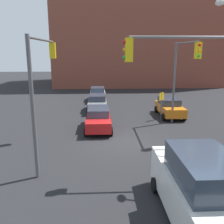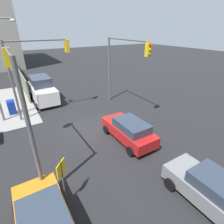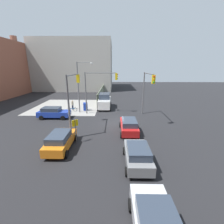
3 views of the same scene
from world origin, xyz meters
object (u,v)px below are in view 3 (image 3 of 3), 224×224
object	(u,v)px
hatchback_gray	(138,155)
van_white_delivery	(105,101)
sedan_blue	(53,113)
pedestrian_crossing	(73,105)
hatchback_orange	(61,140)
traffic_signal_ne_corner	(98,85)
traffic_signal_se_corner	(147,86)
traffic_signal_nw_corner	(73,92)
mailbox_blue	(85,106)
street_lamp_corner	(80,84)
hatchback_red	(129,125)
bicycle_leaning_on_fence	(72,109)
smokestack	(18,65)

from	to	relation	value
hatchback_gray	van_white_delivery	distance (m)	17.20
sedan_blue	pedestrian_crossing	world-z (taller)	pedestrian_crossing
sedan_blue	hatchback_orange	size ratio (longest dim) A/B	1.02
traffic_signal_ne_corner	traffic_signal_se_corner	bearing A→B (deg)	-107.97
traffic_signal_nw_corner	hatchback_orange	size ratio (longest dim) A/B	1.48
traffic_signal_se_corner	pedestrian_crossing	xyz separation A→B (m)	(4.59, 11.90, -3.81)
hatchback_orange	mailbox_blue	bearing A→B (deg)	0.72
traffic_signal_nw_corner	hatchback_gray	xyz separation A→B (m)	(-6.16, -6.29, -3.75)
traffic_signal_ne_corner	hatchback_gray	distance (m)	14.52
street_lamp_corner	mailbox_blue	world-z (taller)	street_lamp_corner
street_lamp_corner	hatchback_orange	size ratio (longest dim) A/B	1.82
street_lamp_corner	hatchback_red	distance (m)	11.38
hatchback_red	bicycle_leaning_on_fence	bearing A→B (deg)	46.17
van_white_delivery	pedestrian_crossing	world-z (taller)	van_white_delivery
smokestack	hatchback_orange	size ratio (longest dim) A/B	3.66
traffic_signal_ne_corner	bicycle_leaning_on_fence	size ratio (longest dim) A/B	3.71
traffic_signal_ne_corner	smokestack	bearing A→B (deg)	47.90
mailbox_blue	bicycle_leaning_on_fence	distance (m)	2.32
smokestack	sedan_blue	world-z (taller)	smokestack
street_lamp_corner	traffic_signal_ne_corner	bearing A→B (deg)	-101.94
smokestack	bicycle_leaning_on_fence	xyz separation A→B (m)	(-23.69, -22.80, -7.71)
smokestack	sedan_blue	distance (m)	35.25
pedestrian_crossing	sedan_blue	bearing A→B (deg)	151.53
sedan_blue	hatchback_red	world-z (taller)	same
mailbox_blue	sedan_blue	size ratio (longest dim) A/B	0.32
sedan_blue	hatchback_red	distance (m)	11.63
smokestack	mailbox_blue	size ratio (longest dim) A/B	11.27
mailbox_blue	hatchback_gray	distance (m)	16.49
smokestack	hatchback_red	bearing A→B (deg)	-135.48
mailbox_blue	pedestrian_crossing	distance (m)	2.48
smokestack	hatchback_red	size ratio (longest dim) A/B	3.64
pedestrian_crossing	bicycle_leaning_on_fence	xyz separation A→B (m)	(-1.20, -0.20, -0.50)
hatchback_red	bicycle_leaning_on_fence	distance (m)	12.29
hatchback_gray	van_white_delivery	size ratio (longest dim) A/B	0.73
hatchback_gray	pedestrian_crossing	world-z (taller)	pedestrian_crossing
traffic_signal_se_corner	traffic_signal_nw_corner	bearing A→B (deg)	118.43
sedan_blue	mailbox_blue	bearing A→B (deg)	-42.83
bicycle_leaning_on_fence	hatchback_red	bearing A→B (deg)	-133.83
hatchback_red	traffic_signal_ne_corner	bearing A→B (deg)	29.70
traffic_signal_se_corner	traffic_signal_ne_corner	size ratio (longest dim) A/B	1.00
van_white_delivery	traffic_signal_ne_corner	bearing A→B (deg)	167.66
smokestack	van_white_delivery	distance (m)	35.99
sedan_blue	bicycle_leaning_on_fence	bearing A→B (deg)	-25.24
traffic_signal_se_corner	hatchback_gray	size ratio (longest dim) A/B	1.64
street_lamp_corner	pedestrian_crossing	distance (m)	4.64
bicycle_leaning_on_fence	sedan_blue	bearing A→B (deg)	154.76
mailbox_blue	street_lamp_corner	bearing A→B (deg)	157.94
traffic_signal_se_corner	mailbox_blue	distance (m)	11.02
traffic_signal_ne_corner	bicycle_leaning_on_fence	distance (m)	6.39
sedan_blue	hatchback_gray	world-z (taller)	same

